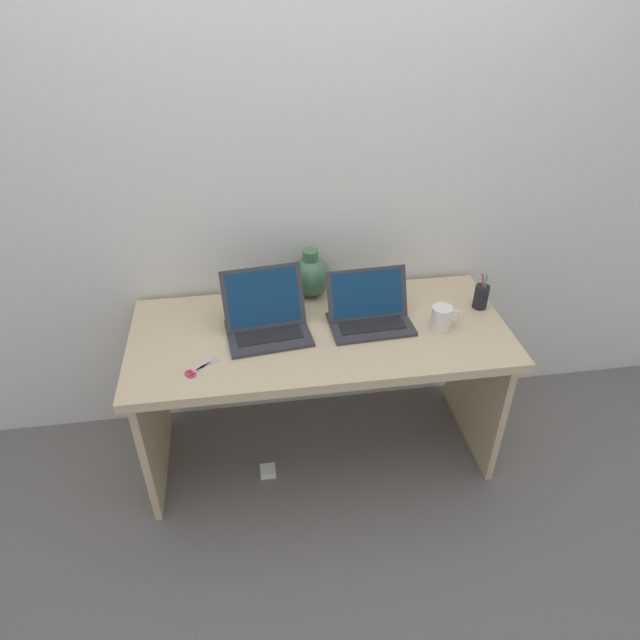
{
  "coord_description": "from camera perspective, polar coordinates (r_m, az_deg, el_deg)",
  "views": [
    {
      "loc": [
        -0.27,
        -1.84,
        2.04
      ],
      "look_at": [
        0.0,
        0.0,
        0.76
      ],
      "focal_mm": 31.53,
      "sensor_mm": 36.0,
      "label": 1
    }
  ],
  "objects": [
    {
      "name": "pen_cup",
      "position": [
        2.5,
        16.03,
        2.32
      ],
      "size": [
        0.06,
        0.06,
        0.17
      ],
      "color": "black",
      "rests_on": "desk"
    },
    {
      "name": "coffee_mug",
      "position": [
        2.33,
        12.26,
        0.23
      ],
      "size": [
        0.12,
        0.08,
        0.1
      ],
      "color": "white",
      "rests_on": "desk"
    },
    {
      "name": "laptop_left",
      "position": [
        2.27,
        -5.51,
        0.39
      ],
      "size": [
        0.35,
        0.29,
        0.24
      ],
      "color": "#333338",
      "rests_on": "desk"
    },
    {
      "name": "laptop_right",
      "position": [
        2.32,
        4.99,
        1.04
      ],
      "size": [
        0.35,
        0.24,
        0.21
      ],
      "color": "#333338",
      "rests_on": "desk"
    },
    {
      "name": "desk",
      "position": [
        2.38,
        0.0,
        -3.88
      ],
      "size": [
        1.54,
        0.68,
        0.71
      ],
      "color": "#D1B78C",
      "rests_on": "ground"
    },
    {
      "name": "ground_plane",
      "position": [
        2.76,
        0.0,
        -13.02
      ],
      "size": [
        6.0,
        6.0,
        0.0
      ],
      "primitive_type": "plane",
      "color": "slate"
    },
    {
      "name": "back_wall",
      "position": [
        2.39,
        -1.38,
        13.99
      ],
      "size": [
        4.4,
        0.04,
        2.4
      ],
      "primitive_type": "cube",
      "color": "silver",
      "rests_on": "ground"
    },
    {
      "name": "power_brick",
      "position": [
        2.67,
        -5.31,
        -15.02
      ],
      "size": [
        0.07,
        0.07,
        0.03
      ],
      "primitive_type": "cube",
      "color": "white",
      "rests_on": "ground"
    },
    {
      "name": "green_vase",
      "position": [
        2.48,
        -0.96,
        4.51
      ],
      "size": [
        0.17,
        0.17,
        0.22
      ],
      "color": "#47704C",
      "rests_on": "desk"
    },
    {
      "name": "scissors",
      "position": [
        2.13,
        -12.41,
        -4.99
      ],
      "size": [
        0.13,
        0.12,
        0.01
      ],
      "color": "#B7B7BC",
      "rests_on": "desk"
    }
  ]
}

